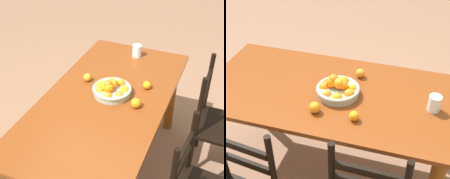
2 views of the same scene
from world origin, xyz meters
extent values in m
plane|color=#815D47|center=(0.00, 0.00, 0.00)|extent=(12.00, 12.00, 0.00)
cube|color=brown|center=(0.00, 0.00, 0.76)|extent=(1.72, 0.88, 0.03)
cylinder|color=brown|center=(-0.76, -0.34, 0.37)|extent=(0.09, 0.09, 0.74)
cylinder|color=brown|center=(-0.76, 0.34, 0.37)|extent=(0.09, 0.09, 0.74)
cylinder|color=black|center=(0.47, 0.62, 0.69)|extent=(0.04, 0.04, 0.48)
cylinder|color=black|center=(0.12, 0.66, 0.69)|extent=(0.04, 0.04, 0.48)
cube|color=black|center=(0.29, 0.64, 0.65)|extent=(0.32, 0.06, 0.04)
cube|color=black|center=(0.29, 0.64, 0.76)|extent=(0.32, 0.06, 0.04)
cube|color=black|center=(-0.41, 0.84, 0.44)|extent=(0.44, 0.44, 0.03)
cylinder|color=black|center=(-0.22, 0.65, 0.21)|extent=(0.04, 0.04, 0.43)
cylinder|color=black|center=(-0.60, 0.66, 0.21)|extent=(0.04, 0.04, 0.43)
cylinder|color=black|center=(-0.22, 0.65, 0.71)|extent=(0.04, 0.04, 0.51)
cylinder|color=black|center=(-0.60, 0.66, 0.71)|extent=(0.04, 0.04, 0.51)
cube|color=black|center=(-0.41, 0.65, 0.63)|extent=(0.34, 0.03, 0.04)
cube|color=black|center=(-0.41, 0.65, 0.73)|extent=(0.34, 0.03, 0.04)
cube|color=black|center=(-0.41, 0.65, 0.83)|extent=(0.34, 0.03, 0.04)
cylinder|color=#A2AC9B|center=(-0.07, 0.02, 0.79)|extent=(0.27, 0.27, 0.05)
torus|color=#A2AC9B|center=(-0.07, 0.02, 0.82)|extent=(0.29, 0.29, 0.02)
sphere|color=orange|center=(0.03, 0.03, 0.81)|extent=(0.07, 0.07, 0.07)
sphere|color=orange|center=(-0.02, 0.10, 0.81)|extent=(0.07, 0.07, 0.07)
sphere|color=orange|center=(-0.09, 0.11, 0.81)|extent=(0.07, 0.07, 0.07)
sphere|color=orange|center=(-0.16, 0.06, 0.81)|extent=(0.08, 0.08, 0.08)
sphere|color=orange|center=(-0.16, -0.01, 0.81)|extent=(0.07, 0.07, 0.07)
sphere|color=orange|center=(-0.08, -0.07, 0.81)|extent=(0.08, 0.08, 0.08)
sphere|color=orange|center=(-0.01, -0.05, 0.81)|extent=(0.06, 0.06, 0.06)
sphere|color=orange|center=(-0.03, 0.01, 0.87)|extent=(0.07, 0.07, 0.07)
sphere|color=orange|center=(-0.07, 0.03, 0.86)|extent=(0.07, 0.07, 0.07)
sphere|color=orange|center=(-0.10, 0.02, 0.85)|extent=(0.06, 0.06, 0.06)
sphere|color=orange|center=(-0.03, -0.01, 0.85)|extent=(0.07, 0.07, 0.07)
sphere|color=orange|center=(-0.02, 0.02, 0.86)|extent=(0.07, 0.07, 0.07)
sphere|color=orange|center=(-0.07, 0.02, 0.86)|extent=(0.07, 0.07, 0.07)
sphere|color=orange|center=(-0.23, 0.24, 0.80)|extent=(0.06, 0.06, 0.06)
sphere|color=orange|center=(0.02, 0.24, 0.81)|extent=(0.07, 0.07, 0.07)
sphere|color=orange|center=(-0.16, -0.22, 0.80)|extent=(0.06, 0.06, 0.06)
cylinder|color=silver|center=(-0.68, 0.01, 0.82)|extent=(0.08, 0.08, 0.11)
camera|label=1|loc=(1.75, 0.76, 2.17)|focal=52.25mm
camera|label=2|loc=(-0.57, 1.69, 2.09)|focal=52.70mm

